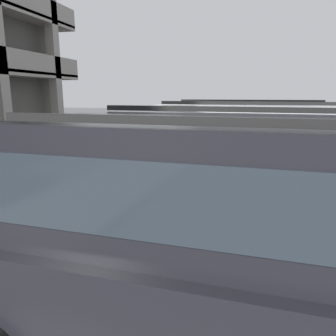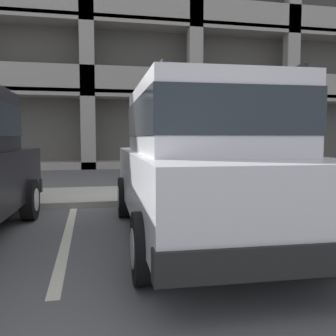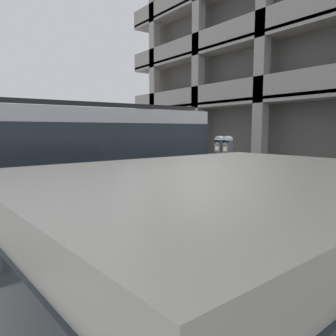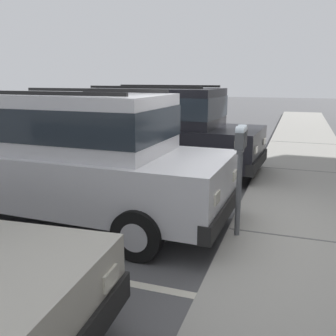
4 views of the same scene
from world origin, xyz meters
name	(u,v)px [view 4 (image 4 of 4)]	position (x,y,z in m)	size (l,w,h in m)	color
ground_plane	(214,238)	(0.00, 0.00, -0.05)	(80.00, 80.00, 0.10)	#565659
sidewalk	(310,243)	(0.00, 1.30, 0.06)	(40.00, 2.20, 0.12)	#9E9B93
parking_stall_lines	(67,271)	(1.61, -1.40, 0.00)	(12.96, 4.80, 0.01)	silver
silver_suv	(74,153)	(0.12, -2.19, 1.09)	(2.12, 4.83, 2.03)	silver
red_sedan	(158,127)	(-3.23, -2.06, 1.09)	(2.20, 4.88, 2.03)	black
parking_meter_near	(240,155)	(0.17, 0.35, 1.23)	(0.35, 0.12, 1.50)	#595B60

